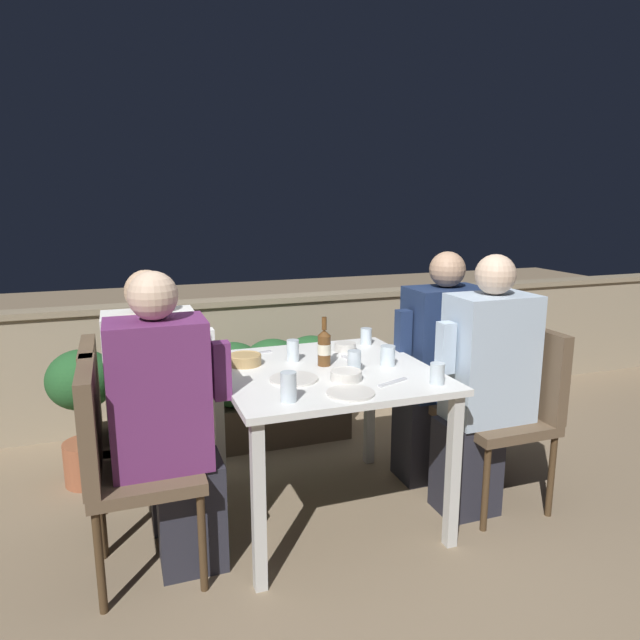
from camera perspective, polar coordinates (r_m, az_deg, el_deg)
The scene contains 28 objects.
ground_plane at distance 2.99m, azimuth 0.50°, elevation -18.70°, with size 16.00×16.00×0.00m, color #847056.
parapet_wall at distance 4.11m, azimuth -6.47°, elevation -3.53°, with size 9.00×0.18×0.85m.
dining_table at distance 2.71m, azimuth 0.53°, elevation -6.72°, with size 0.97×0.98×0.75m.
planter_hedge at distance 3.67m, azimuth -4.65°, elevation -6.41°, with size 0.94×0.47×0.66m.
chair_left_near at distance 2.43m, azimuth -19.52°, elevation -12.38°, with size 0.44×0.44×0.91m.
person_purple_stripe at distance 2.40m, azimuth -14.81°, elevation -10.13°, with size 0.48×0.26×1.26m.
chair_left_far at distance 2.76m, azimuth -19.73°, elevation -9.42°, with size 0.44×0.44×0.91m.
person_white_polo at distance 2.74m, azimuth -15.57°, elevation -7.83°, with size 0.48×0.26×1.22m.
chair_right_near at distance 3.03m, azimuth 18.96°, elevation -7.48°, with size 0.44×0.44×0.91m.
person_blue_shirt at distance 2.88m, azimuth 15.94°, elevation -6.32°, with size 0.48×0.26×1.28m.
chair_right_far at distance 3.30m, azimuth 14.61°, elevation -5.57°, with size 0.44×0.44×0.91m.
person_navy_jumper at distance 3.17m, azimuth 11.67°, elevation -4.60°, with size 0.49×0.26×1.26m.
beer_bottle at distance 2.72m, azimuth 0.42°, elevation -2.73°, with size 0.06×0.06×0.24m.
plate_0 at distance 2.53m, azimuth -2.62°, elevation -5.91°, with size 0.21×0.21×0.01m.
plate_1 at distance 2.35m, azimuth 3.08°, elevation -7.30°, with size 0.20×0.20×0.01m.
bowl_0 at distance 2.77m, azimuth -7.54°, elevation -3.88°, with size 0.16×0.16×0.05m.
bowl_1 at distance 2.99m, azimuth 2.52°, elevation -2.65°, with size 0.11×0.11×0.04m.
bowl_2 at distance 2.52m, azimuth 2.62°, elevation -5.48°, with size 0.14×0.14×0.04m.
glass_cup_0 at distance 2.51m, azimuth 11.64°, elevation -5.27°, with size 0.06×0.06×0.09m.
glass_cup_1 at distance 2.26m, azimuth -3.17°, elevation -6.68°, with size 0.06×0.06×0.12m.
glass_cup_2 at distance 2.74m, azimuth 6.78°, elevation -3.57°, with size 0.07×0.07×0.10m.
glass_cup_3 at distance 2.80m, azimuth -2.73°, elevation -3.07°, with size 0.06×0.06×0.11m.
glass_cup_4 at distance 3.13m, azimuth 4.63°, elevation -1.64°, with size 0.06×0.06×0.09m.
glass_cup_5 at distance 2.63m, azimuth 3.44°, elevation -4.14°, with size 0.06×0.06×0.10m.
fork_0 at distance 2.95m, azimuth -6.38°, elevation -3.35°, with size 0.17×0.06×0.01m.
fork_1 at distance 2.50m, azimuth 7.28°, elevation -6.20°, with size 0.17×0.08×0.01m.
fork_2 at distance 2.82m, azimuth 3.17°, elevation -4.01°, with size 0.04×0.17×0.01m.
potted_plant at distance 3.33m, azimuth -22.61°, elevation -7.63°, with size 0.36×0.36×0.75m.
Camera 1 is at (-0.89, -2.41, 1.53)m, focal length 32.00 mm.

